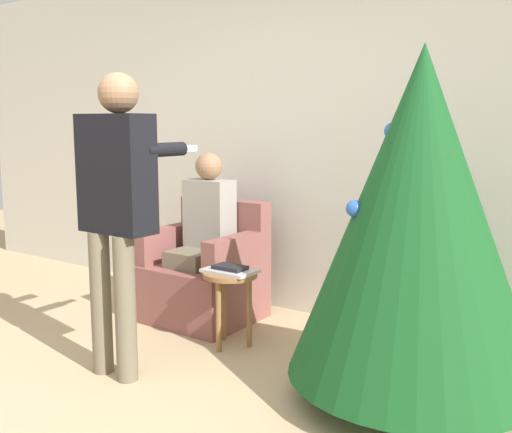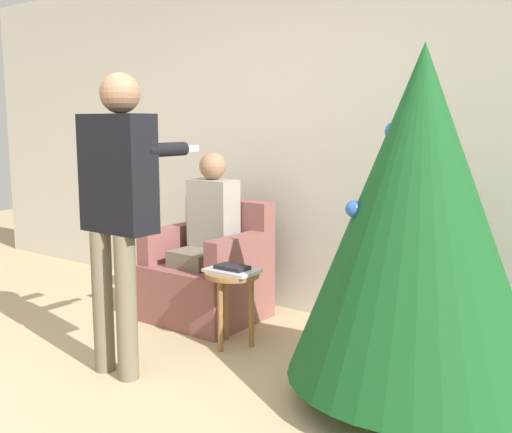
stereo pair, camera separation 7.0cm
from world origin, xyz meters
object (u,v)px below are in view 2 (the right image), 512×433
object	(u,v)px
person_seated	(207,229)
side_stool	(232,286)
armchair	(209,276)
person_standing	(118,195)
christmas_tree	(418,216)

from	to	relation	value
person_seated	side_stool	xyz separation A→B (m)	(0.51, -0.34, -0.27)
person_seated	side_stool	distance (m)	0.67
armchair	person_standing	xyz separation A→B (m)	(0.25, -1.06, 0.73)
armchair	person_seated	world-z (taller)	person_seated
person_seated	person_standing	size ratio (longest dim) A/B	0.72
armchair	person_standing	bearing A→B (deg)	-76.69
christmas_tree	person_seated	bearing A→B (deg)	166.91
side_stool	person_standing	bearing A→B (deg)	-110.51
christmas_tree	side_stool	world-z (taller)	christmas_tree
person_standing	person_seated	bearing A→B (deg)	103.57
christmas_tree	armchair	xyz separation A→B (m)	(-1.77, 0.43, -0.67)
christmas_tree	person_seated	world-z (taller)	christmas_tree
armchair	person_seated	size ratio (longest dim) A/B	0.71
side_stool	person_seated	bearing A→B (deg)	146.47
armchair	person_seated	distance (m)	0.36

